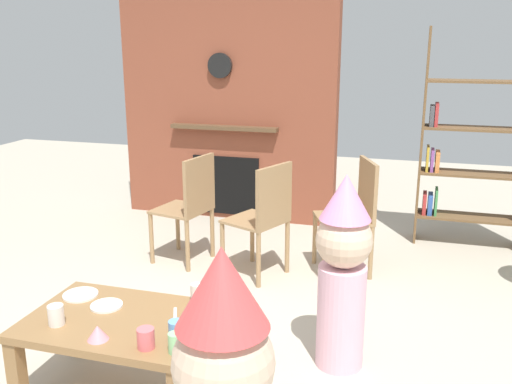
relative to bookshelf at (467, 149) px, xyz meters
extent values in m
plane|color=#BCB29E|center=(-1.48, -2.40, -0.87)|extent=(12.00, 12.00, 0.00)
cube|color=brown|center=(-2.27, 0.20, 0.33)|extent=(2.20, 0.18, 2.40)
cube|color=black|center=(-2.27, 0.10, -0.52)|extent=(0.70, 0.02, 0.60)
cube|color=brown|center=(-2.27, 0.06, 0.08)|extent=(1.10, 0.10, 0.04)
cylinder|color=black|center=(-2.30, 0.08, 0.68)|extent=(0.24, 0.04, 0.24)
cube|color=brown|center=(-0.38, 0.00, 0.08)|extent=(0.02, 0.28, 1.90)
cube|color=brown|center=(0.06, 0.00, -0.62)|extent=(0.86, 0.28, 0.02)
cube|color=brown|center=(0.06, 0.00, -0.22)|extent=(0.86, 0.28, 0.02)
cube|color=brown|center=(0.06, 0.00, 0.18)|extent=(0.86, 0.28, 0.02)
cube|color=brown|center=(0.06, 0.00, 0.58)|extent=(0.86, 0.28, 0.02)
cube|color=#B23333|center=(-0.31, 0.00, -0.51)|extent=(0.03, 0.20, 0.19)
cube|color=#3359A5|center=(-0.26, 0.00, -0.52)|extent=(0.04, 0.20, 0.18)
cube|color=#3F8C4C|center=(-0.22, 0.00, -0.49)|extent=(0.02, 0.20, 0.23)
cube|color=gold|center=(-0.32, 0.00, -0.10)|extent=(0.02, 0.20, 0.22)
cube|color=#8C4C99|center=(-0.28, 0.00, -0.11)|extent=(0.03, 0.20, 0.19)
cube|color=#D87F3F|center=(-0.23, 0.00, -0.12)|extent=(0.03, 0.20, 0.17)
cube|color=#4C4C51|center=(-0.31, 0.00, 0.28)|extent=(0.04, 0.20, 0.18)
cube|color=#B23333|center=(-0.27, 0.00, 0.29)|extent=(0.03, 0.20, 0.20)
cube|color=olive|center=(-1.80, -2.86, -0.46)|extent=(0.94, 0.64, 0.04)
cube|color=olive|center=(-2.22, -3.13, -0.67)|extent=(0.07, 0.07, 0.39)
cube|color=olive|center=(-2.22, -2.58, -0.67)|extent=(0.07, 0.07, 0.39)
cube|color=olive|center=(-1.37, -2.58, -0.67)|extent=(0.07, 0.07, 0.39)
cylinder|color=#E5666B|center=(-1.54, -3.07, -0.39)|extent=(0.08, 0.08, 0.09)
cylinder|color=#8CD18C|center=(-1.40, -3.07, -0.39)|extent=(0.06, 0.06, 0.09)
cylinder|color=#669EE0|center=(-1.43, -2.98, -0.39)|extent=(0.07, 0.07, 0.10)
cylinder|color=silver|center=(-2.06, -3.00, -0.39)|extent=(0.08, 0.08, 0.10)
cylinder|color=silver|center=(-1.49, -2.59, -0.38)|extent=(0.06, 0.06, 0.11)
cylinder|color=white|center=(-1.93, -2.77, -0.43)|extent=(0.17, 0.17, 0.01)
cylinder|color=white|center=(-2.13, -2.69, -0.43)|extent=(0.19, 0.19, 0.01)
cone|color=pink|center=(-1.79, -3.07, -0.40)|extent=(0.10, 0.10, 0.07)
cube|color=silver|center=(-1.54, -2.75, -0.43)|extent=(0.08, 0.14, 0.01)
sphere|color=beige|center=(-0.96, -3.64, -0.06)|extent=(0.33, 0.33, 0.33)
cone|color=#EA4C4C|center=(-0.96, -3.64, 0.19)|extent=(0.30, 0.30, 0.26)
cylinder|color=#EAB2C6|center=(-0.76, -2.27, -0.57)|extent=(0.27, 0.27, 0.59)
sphere|color=beige|center=(-0.76, -2.27, -0.12)|extent=(0.31, 0.31, 0.31)
cone|color=pink|center=(-0.76, -2.27, 0.12)|extent=(0.28, 0.28, 0.25)
cube|color=#9E7A51|center=(-2.24, -1.08, -0.43)|extent=(0.48, 0.48, 0.02)
cube|color=#9E7A51|center=(-2.06, -1.12, -0.19)|extent=(0.11, 0.40, 0.45)
cylinder|color=#9E7A51|center=(-2.38, -0.87, -0.65)|extent=(0.04, 0.04, 0.43)
cylinder|color=#9E7A51|center=(-2.45, -1.22, -0.65)|extent=(0.04, 0.04, 0.43)
cylinder|color=#9E7A51|center=(-2.03, -0.94, -0.65)|extent=(0.04, 0.04, 0.43)
cylinder|color=#9E7A51|center=(-2.10, -1.29, -0.65)|extent=(0.04, 0.04, 0.43)
cube|color=#9E7A51|center=(-1.58, -1.18, -0.43)|extent=(0.53, 0.53, 0.02)
cube|color=#9E7A51|center=(-1.41, -1.26, -0.19)|extent=(0.19, 0.38, 0.45)
cylinder|color=#9E7A51|center=(-1.67, -0.95, -0.65)|extent=(0.04, 0.04, 0.43)
cylinder|color=#9E7A51|center=(-1.82, -1.28, -0.65)|extent=(0.04, 0.04, 0.43)
cylinder|color=#9E7A51|center=(-1.34, -1.09, -0.65)|extent=(0.04, 0.04, 0.43)
cylinder|color=#9E7A51|center=(-1.49, -1.42, -0.65)|extent=(0.04, 0.04, 0.43)
cube|color=#9E7A51|center=(-0.93, -0.94, -0.43)|extent=(0.52, 0.52, 0.02)
cube|color=#9E7A51|center=(-0.76, -0.87, -0.19)|extent=(0.18, 0.38, 0.45)
cylinder|color=#9E7A51|center=(-1.17, -0.85, -0.65)|extent=(0.04, 0.04, 0.43)
cylinder|color=#9E7A51|center=(-1.03, -1.18, -0.65)|extent=(0.04, 0.04, 0.43)
cylinder|color=#9E7A51|center=(-0.83, -0.71, -0.65)|extent=(0.04, 0.04, 0.43)
cylinder|color=#9E7A51|center=(-0.70, -1.04, -0.65)|extent=(0.04, 0.04, 0.43)
camera|label=1|loc=(-0.43, -5.09, 0.91)|focal=38.95mm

